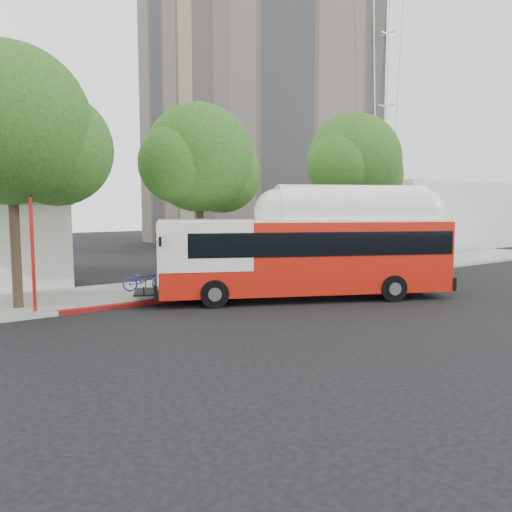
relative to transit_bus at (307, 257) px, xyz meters
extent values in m
plane|color=black|center=(-1.40, -1.14, -1.80)|extent=(120.00, 120.00, 0.00)
cube|color=gray|center=(-1.40, 5.36, -1.72)|extent=(60.00, 5.00, 0.15)
cube|color=gray|center=(-1.40, 2.76, -1.72)|extent=(60.00, 0.30, 0.15)
cube|color=maroon|center=(-4.40, 2.76, -1.72)|extent=(10.00, 0.32, 0.16)
cylinder|color=#2D2116|center=(-10.40, 4.36, 1.24)|extent=(0.36, 0.36, 6.08)
sphere|color=#1C4513|center=(-10.40, 4.36, 5.04)|extent=(5.80, 5.80, 5.80)
sphere|color=#1C4513|center=(-8.81, 4.56, 4.28)|extent=(4.35, 4.35, 4.35)
cylinder|color=#2D2116|center=(-2.40, 4.86, 0.92)|extent=(0.36, 0.36, 5.44)
sphere|color=#1C4513|center=(-2.40, 4.86, 4.32)|extent=(5.00, 5.00, 5.00)
sphere|color=#1C4513|center=(-1.03, 5.06, 3.64)|extent=(3.75, 3.75, 3.75)
cylinder|color=#2D2116|center=(7.60, 4.66, 1.08)|extent=(0.36, 0.36, 5.76)
sphere|color=#1C4513|center=(7.60, 4.66, 4.68)|extent=(5.40, 5.40, 5.40)
sphere|color=#1C4513|center=(9.08, 4.86, 3.96)|extent=(4.05, 4.05, 4.05)
cube|color=gray|center=(16.60, 26.86, 15.70)|extent=(18.00, 18.00, 35.00)
cube|color=silver|center=(28.60, 14.86, 1.20)|extent=(20.00, 12.00, 6.00)
cube|color=red|center=(-0.08, 0.04, 0.01)|extent=(12.01, 7.51, 2.91)
cube|color=black|center=(0.37, -0.18, 0.61)|extent=(10.95, 7.05, 0.95)
cube|color=white|center=(-0.08, 0.04, 1.51)|extent=(11.98, 7.43, 0.10)
cube|color=white|center=(1.73, -0.82, 1.77)|extent=(6.67, 4.56, 0.55)
cube|color=black|center=(-6.03, 2.85, -1.29)|extent=(1.50, 1.98, 0.06)
imported|color=#252094|center=(-6.03, 2.85, -0.81)|extent=(1.28, 1.81, 0.91)
cylinder|color=red|center=(-10.04, 3.26, 0.34)|extent=(0.13, 0.13, 4.27)
cube|color=black|center=(-10.04, 3.26, 2.58)|extent=(0.05, 0.43, 0.27)
camera|label=1|loc=(-13.78, -15.69, 2.13)|focal=35.00mm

